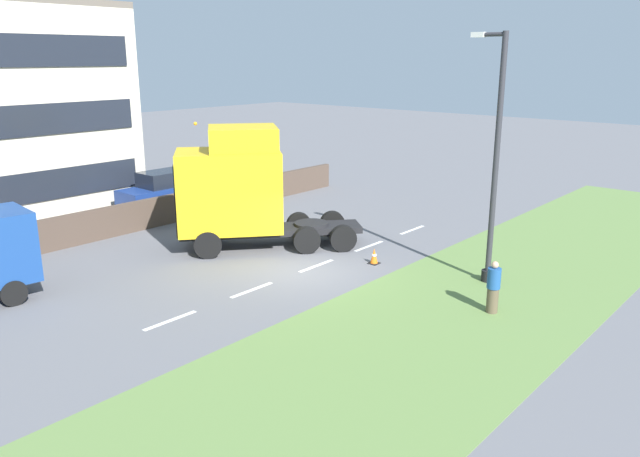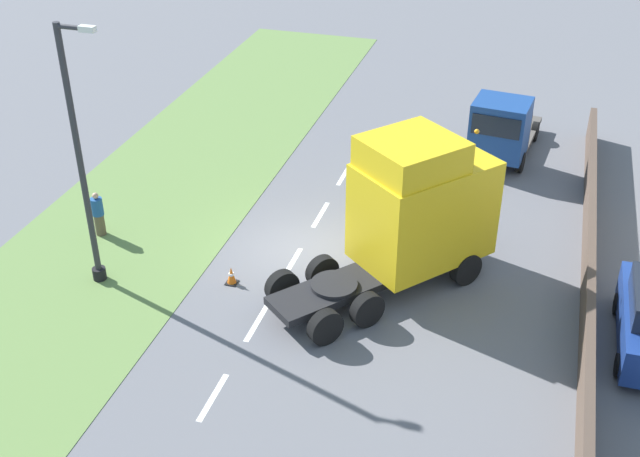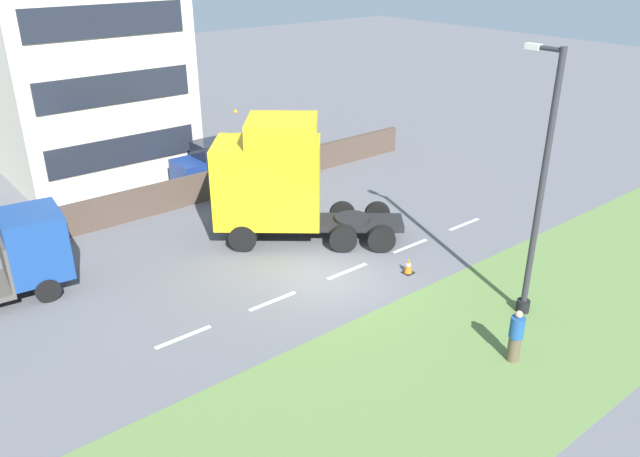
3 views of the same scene
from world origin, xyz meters
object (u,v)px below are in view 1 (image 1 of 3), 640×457
Objects in this scene: lorry_cab at (236,188)px; pedestrian at (493,288)px; lamp_post at (494,174)px; parked_car at (165,193)px; traffic_cone_lead at (374,256)px.

lorry_cab is 10.68m from pedestrian.
parked_car is at bearing 4.75° from lamp_post.
lamp_post is 3.97m from pedestrian.
parked_car is 17.49m from pedestrian.
lamp_post reaches higher than pedestrian.
lorry_cab is at bearing 167.76° from parked_car.
lamp_post is at bearing -122.78° from lorry_cab.
lamp_post is at bearing -60.13° from pedestrian.
lorry_cab is 0.84× the size of lamp_post.
parked_car is 12.18m from traffic_cone_lead.
traffic_cone_lead is at bearing -120.15° from lorry_cab.
traffic_cone_lead is at bearing -14.77° from pedestrian.
pedestrian is at bearing 165.23° from traffic_cone_lead.
parked_car is (6.91, -1.53, -1.40)m from lorry_cab.
pedestrian is at bearing 119.87° from lamp_post.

